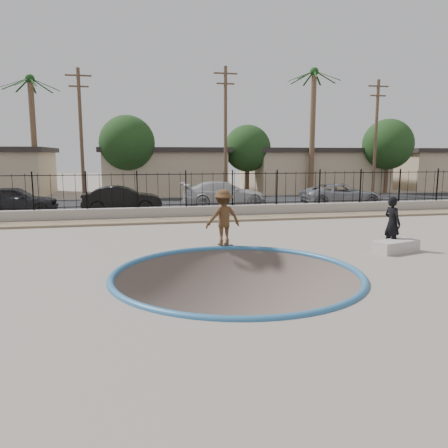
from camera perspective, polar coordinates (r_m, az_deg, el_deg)
name	(u,v)px	position (r m, az deg, el deg)	size (l,w,h in m)	color
ground	(183,233)	(24.98, -5.40, -1.15)	(120.00, 120.00, 2.20)	slate
bowl_pit	(237,274)	(12.22, 1.69, -6.61)	(6.84, 6.84, 1.80)	#4C413A
coping_ring	(237,274)	(12.22, 1.69, -6.61)	(7.04, 7.04, 0.20)	#2E6797
rock_strip	(189,220)	(22.05, -4.59, 0.55)	(42.00, 1.60, 0.11)	#927C60
retaining_wall	(186,212)	(23.10, -4.96, 1.54)	(42.00, 0.45, 0.60)	gray
fence	(186,190)	(22.97, -5.00, 4.51)	(40.00, 0.04, 1.80)	black
street	(174,204)	(29.74, -6.55, 2.64)	(90.00, 8.00, 0.04)	black
house_center	(163,170)	(39.05, -7.96, 6.99)	(10.60, 8.60, 3.90)	#C3A98B
house_east	(312,169)	(42.42, 11.41, 7.05)	(12.60, 8.60, 3.90)	#C3A98B
house_east_far	(441,168)	(49.66, 26.51, 6.55)	(11.60, 8.60, 3.90)	#C3A98B
palm_mid	(32,110)	(37.29, -23.79, 13.49)	(2.30, 2.30, 9.30)	brown
palm_right	(313,105)	(37.69, 11.57, 14.98)	(2.30, 2.30, 10.30)	brown
utility_pole_left	(81,134)	(31.63, -18.17, 11.13)	(1.70, 0.24, 9.00)	#473323
utility_pole_mid	(225,132)	(32.20, 0.19, 11.97)	(1.70, 0.24, 9.50)	#473323
utility_pole_right	(376,137)	(36.65, 19.20, 10.73)	(1.70, 0.24, 9.00)	#473323
street_tree_left	(127,143)	(35.44, -12.54, 10.25)	(4.32, 4.32, 6.36)	#473323
street_tree_mid	(247,148)	(37.73, 3.08, 9.83)	(3.96, 3.96, 5.83)	#473323
street_tree_right	(388,144)	(40.76, 20.62, 9.70)	(4.32, 4.32, 6.36)	#473323
skater	(223,220)	(15.50, -0.11, 0.50)	(1.29, 0.74, 1.99)	brown
skateboard	(223,246)	(15.66, -0.11, -2.91)	(0.79, 0.43, 0.07)	black
videographer	(392,223)	(16.36, 21.12, 0.10)	(0.68, 0.44, 1.86)	black
concrete_ledge	(396,246)	(16.07, 21.51, -2.71)	(1.60, 0.70, 0.40)	#B5AAA0
car_a	(13,200)	(26.72, -25.80, 2.82)	(1.87, 4.64, 1.58)	black
car_b	(122,199)	(25.96, -13.16, 3.21)	(1.56, 4.49, 1.48)	black
car_c	(224,194)	(28.15, 0.01, 3.99)	(2.21, 5.43, 1.58)	silver
car_d	(342,195)	(29.14, 15.13, 3.71)	(2.39, 5.19, 1.44)	gray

